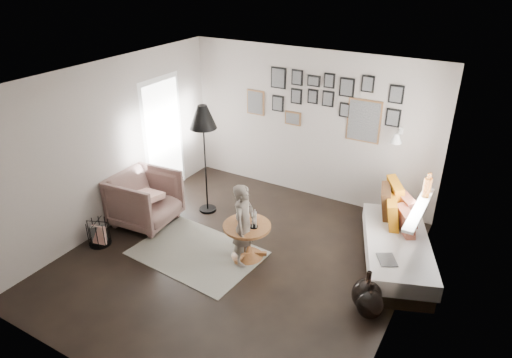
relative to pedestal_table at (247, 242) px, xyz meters
The scene contains 23 objects.
ground 0.31m from the pedestal_table, 120.98° to the right, with size 4.80×4.80×0.00m, color black.
wall_back 2.47m from the pedestal_table, 92.51° to the left, with size 4.50×4.50×0.00m, color gray.
wall_front 2.77m from the pedestal_table, 92.19° to the right, with size 4.50×4.50×0.00m, color gray.
wall_left 2.58m from the pedestal_table, behind, with size 4.80×4.80×0.00m, color gray.
wall_right 2.40m from the pedestal_table, ahead, with size 4.80×4.80×0.00m, color gray.
ceiling 2.36m from the pedestal_table, 120.98° to the right, with size 4.80×4.80×0.00m, color white.
door_left 2.68m from the pedestal_table, 156.05° to the left, with size 0.00×2.14×2.14m.
window_right 2.48m from the pedestal_table, 29.55° to the left, with size 0.15×1.32×1.30m.
gallery_wall 2.68m from the pedestal_table, 85.13° to the left, with size 2.74×0.03×1.08m.
wall_sconce 2.73m from the pedestal_table, 53.62° to the left, with size 0.18×0.36×0.16m.
rug 0.78m from the pedestal_table, 155.74° to the right, with size 1.80×1.26×0.01m, color beige.
pedestal_table is the anchor object (origin of this frame).
vase 0.44m from the pedestal_table, 165.96° to the left, with size 0.19×0.19×0.49m.
candles 0.42m from the pedestal_table, ahead, with size 0.12×0.12×0.25m.
daybed 2.13m from the pedestal_table, 26.60° to the left, with size 1.45×2.09×0.95m.
magazine_on_daybed 1.94m from the pedestal_table, ahead, with size 0.21×0.29×0.02m, color black.
armchair 1.91m from the pedestal_table, behind, with size 0.91×0.94×0.86m, color brown.
armchair_cushion 1.88m from the pedestal_table, behind, with size 0.39×0.39×0.10m, color silver.
floor_lamp 2.03m from the pedestal_table, 147.76° to the left, with size 0.43×0.43×1.86m.
magazine_basket 2.26m from the pedestal_table, 158.14° to the right, with size 0.41×0.41×0.39m.
demijohn_large 1.83m from the pedestal_table, ahead, with size 0.37×0.37×0.55m.
demijohn_small 1.93m from the pedestal_table, ahead, with size 0.32×0.32×0.50m.
child 0.39m from the pedestal_table, 76.43° to the right, with size 0.45×0.29×1.22m, color #64594F.
Camera 1 is at (2.93, -4.47, 3.96)m, focal length 32.00 mm.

